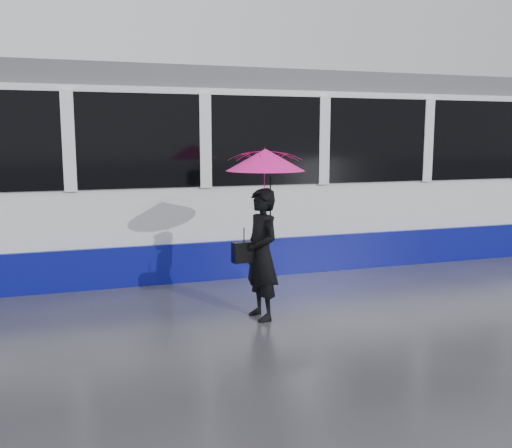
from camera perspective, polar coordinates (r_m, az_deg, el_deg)
name	(u,v)px	position (r m, az deg, el deg)	size (l,w,h in m)	color
ground	(291,296)	(8.26, 3.53, -7.22)	(90.00, 90.00, 0.00)	#2C2C31
rails	(241,260)	(10.54, -1.52, -3.63)	(34.00, 1.51, 0.02)	#3F3D38
tram	(320,170)	(10.87, 6.41, 5.36)	(26.00, 2.56, 3.35)	white
woman	(261,254)	(7.08, 0.55, -3.05)	(0.60, 0.39, 1.64)	black
umbrella	(265,175)	(6.96, 0.95, 4.90)	(1.12, 1.12, 1.11)	#FF1576
handbag	(244,252)	(7.02, -1.20, -2.81)	(0.31, 0.18, 0.43)	black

